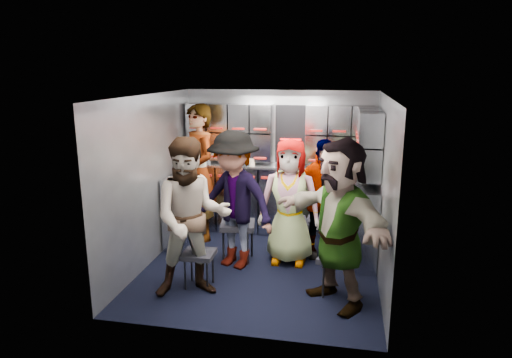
% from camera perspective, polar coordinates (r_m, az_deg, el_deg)
% --- Properties ---
extents(floor, '(3.00, 3.00, 0.00)m').
position_cam_1_polar(floor, '(5.76, 0.61, -10.99)').
color(floor, black).
rests_on(floor, ground).
extents(wall_back, '(2.80, 0.04, 2.10)m').
position_cam_1_polar(wall_back, '(6.85, 2.93, 2.25)').
color(wall_back, gray).
rests_on(wall_back, ground).
extents(wall_left, '(0.04, 3.00, 2.10)m').
position_cam_1_polar(wall_left, '(5.82, -13.05, -0.13)').
color(wall_left, gray).
rests_on(wall_left, ground).
extents(wall_right, '(0.04, 3.00, 2.10)m').
position_cam_1_polar(wall_right, '(5.34, 15.59, -1.50)').
color(wall_right, gray).
rests_on(wall_right, ground).
extents(ceiling, '(2.80, 3.00, 0.02)m').
position_cam_1_polar(ceiling, '(5.24, 0.67, 10.38)').
color(ceiling, silver).
rests_on(ceiling, wall_back).
extents(cart_bank_back, '(2.68, 0.38, 0.99)m').
position_cam_1_polar(cart_bank_back, '(6.78, 2.62, -2.69)').
color(cart_bank_back, '#9A9FA9').
rests_on(cart_bank_back, ground).
extents(cart_bank_left, '(0.38, 0.76, 0.99)m').
position_cam_1_polar(cart_bank_left, '(6.38, -9.03, -3.89)').
color(cart_bank_left, '#9A9FA9').
rests_on(cart_bank_left, ground).
extents(counter, '(2.68, 0.42, 0.03)m').
position_cam_1_polar(counter, '(6.65, 2.67, 1.61)').
color(counter, '#B5B8BD').
rests_on(counter, cart_bank_back).
extents(locker_bank_back, '(2.68, 0.28, 0.82)m').
position_cam_1_polar(locker_bank_back, '(6.63, 2.79, 5.74)').
color(locker_bank_back, '#9A9FA9').
rests_on(locker_bank_back, wall_back).
extents(locker_bank_right, '(0.28, 1.00, 0.82)m').
position_cam_1_polar(locker_bank_right, '(5.92, 13.93, 4.41)').
color(locker_bank_right, '#9A9FA9').
rests_on(locker_bank_right, wall_right).
extents(right_cabinet, '(0.28, 1.20, 1.00)m').
position_cam_1_polar(right_cabinet, '(6.06, 13.44, -5.02)').
color(right_cabinet, '#9A9FA9').
rests_on(right_cabinet, ground).
extents(coffee_niche, '(0.46, 0.16, 0.84)m').
position_cam_1_polar(coffee_niche, '(6.67, 4.40, 5.58)').
color(coffee_niche, black).
rests_on(coffee_niche, wall_back).
extents(red_latch_strip, '(2.60, 0.02, 0.03)m').
position_cam_1_polar(red_latch_strip, '(6.49, 2.39, 0.08)').
color(red_latch_strip, maroon).
rests_on(red_latch_strip, cart_bank_back).
extents(jump_seat_near_left, '(0.36, 0.34, 0.41)m').
position_cam_1_polar(jump_seat_near_left, '(5.20, -7.17, -9.53)').
color(jump_seat_near_left, black).
rests_on(jump_seat_near_left, ground).
extents(jump_seat_mid_left, '(0.48, 0.46, 0.50)m').
position_cam_1_polar(jump_seat_mid_left, '(5.82, -2.30, -6.01)').
color(jump_seat_mid_left, black).
rests_on(jump_seat_mid_left, ground).
extents(jump_seat_center, '(0.49, 0.47, 0.49)m').
position_cam_1_polar(jump_seat_center, '(5.96, 4.39, -5.64)').
color(jump_seat_center, black).
rests_on(jump_seat_center, ground).
extents(jump_seat_mid_right, '(0.39, 0.37, 0.44)m').
position_cam_1_polar(jump_seat_mid_right, '(6.20, 8.12, -5.41)').
color(jump_seat_mid_right, black).
rests_on(jump_seat_mid_right, ground).
extents(jump_seat_near_right, '(0.45, 0.44, 0.44)m').
position_cam_1_polar(jump_seat_near_right, '(5.05, 10.13, -10.06)').
color(jump_seat_near_right, black).
rests_on(jump_seat_near_right, ground).
extents(attendant_standing, '(0.82, 0.83, 1.94)m').
position_cam_1_polar(attendant_standing, '(6.47, -7.18, 0.75)').
color(attendant_standing, black).
rests_on(attendant_standing, ground).
extents(attendant_arc_a, '(1.02, 0.91, 1.73)m').
position_cam_1_polar(attendant_arc_a, '(4.86, -8.01, -4.91)').
color(attendant_arc_a, black).
rests_on(attendant_arc_a, ground).
extents(attendant_arc_b, '(1.25, 0.98, 1.69)m').
position_cam_1_polar(attendant_arc_b, '(5.53, -2.77, -2.66)').
color(attendant_arc_b, black).
rests_on(attendant_arc_b, ground).
extents(attendant_arc_c, '(0.78, 0.52, 1.58)m').
position_cam_1_polar(attendant_arc_c, '(5.68, 4.24, -2.85)').
color(attendant_arc_c, black).
rests_on(attendant_arc_c, ground).
extents(attendant_arc_d, '(0.96, 0.53, 1.55)m').
position_cam_1_polar(attendant_arc_d, '(5.91, 8.15, -2.43)').
color(attendant_arc_d, black).
rests_on(attendant_arc_d, ground).
extents(attendant_arc_e, '(1.47, 1.56, 1.76)m').
position_cam_1_polar(attendant_arc_e, '(4.71, 10.32, -5.43)').
color(attendant_arc_e, black).
rests_on(attendant_arc_e, ground).
extents(bottle_left, '(0.07, 0.07, 0.25)m').
position_cam_1_polar(bottle_left, '(6.80, -5.97, 3.00)').
color(bottle_left, white).
rests_on(bottle_left, counter).
extents(bottle_mid, '(0.07, 0.07, 0.27)m').
position_cam_1_polar(bottle_mid, '(6.55, 4.24, 2.74)').
color(bottle_mid, white).
rests_on(bottle_mid, counter).
extents(bottle_right, '(0.07, 0.07, 0.25)m').
position_cam_1_polar(bottle_right, '(6.55, 4.14, 2.66)').
color(bottle_right, white).
rests_on(bottle_right, counter).
extents(cup_left, '(0.08, 0.08, 0.10)m').
position_cam_1_polar(cup_left, '(6.64, -0.48, 2.16)').
color(cup_left, tan).
rests_on(cup_left, counter).
extents(cup_right, '(0.09, 0.09, 0.09)m').
position_cam_1_polar(cup_right, '(6.52, 13.53, 1.55)').
color(cup_right, tan).
rests_on(cup_right, counter).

